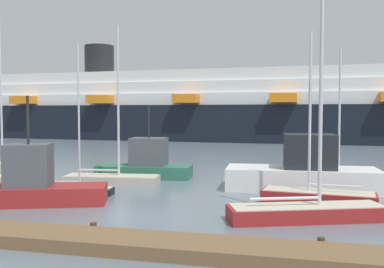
{
  "coord_description": "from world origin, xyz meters",
  "views": [
    {
      "loc": [
        7.2,
        -17.97,
        4.68
      ],
      "look_at": [
        0.0,
        12.36,
        3.02
      ],
      "focal_mm": 40.33,
      "sensor_mm": 36.0,
      "label": 1
    }
  ],
  "objects": [
    {
      "name": "ground_plane",
      "position": [
        0.0,
        0.0,
        0.0
      ],
      "size": [
        600.0,
        600.0,
        0.0
      ],
      "primitive_type": "plane",
      "color": "slate"
    },
    {
      "name": "dock_pier",
      "position": [
        0.0,
        -4.54,
        0.23
      ],
      "size": [
        20.27,
        2.15,
        0.54
      ],
      "color": "brown",
      "rests_on": "ground_plane"
    },
    {
      "name": "sailboat_0",
      "position": [
        8.4,
        4.3,
        0.44
      ],
      "size": [
        5.69,
        2.29,
        8.63
      ],
      "rotation": [
        0.0,
        0.0,
        3.02
      ],
      "color": "maroon",
      "rests_on": "ground_plane"
    },
    {
      "name": "sailboat_1",
      "position": [
        -4.79,
        3.83,
        0.4
      ],
      "size": [
        4.55,
        1.66,
        8.37
      ],
      "rotation": [
        0.0,
        0.0,
        0.15
      ],
      "color": "black",
      "rests_on": "ground_plane"
    },
    {
      "name": "sailboat_2",
      "position": [
        -14.1,
        10.77,
        0.6
      ],
      "size": [
        6.57,
        2.41,
        12.89
      ],
      "rotation": [
        0.0,
        0.0,
        3.25
      ],
      "color": "#BCB29E",
      "rests_on": "ground_plane"
    },
    {
      "name": "sailboat_3",
      "position": [
        7.79,
        0.9,
        0.53
      ],
      "size": [
        6.93,
        3.86,
        10.97
      ],
      "rotation": [
        0.0,
        0.0,
        0.35
      ],
      "color": "maroon",
      "rests_on": "ground_plane"
    },
    {
      "name": "sailboat_6",
      "position": [
        9.65,
        11.99,
        0.5
      ],
      "size": [
        6.12,
        3.12,
        8.86
      ],
      "rotation": [
        0.0,
        0.0,
        -0.31
      ],
      "color": "#BCB29E",
      "rests_on": "ground_plane"
    },
    {
      "name": "sailboat_7",
      "position": [
        -4.06,
        7.31,
        0.46
      ],
      "size": [
        6.17,
        2.34,
        10.02
      ],
      "rotation": [
        0.0,
        0.0,
        0.12
      ],
      "color": "#BCB29E",
      "rests_on": "ground_plane"
    },
    {
      "name": "fishing_boat_0",
      "position": [
        -2.91,
        10.61,
        0.98
      ],
      "size": [
        6.74,
        2.84,
        5.11
      ],
      "rotation": [
        0.0,
        0.0,
        0.08
      ],
      "color": "#2D6B51",
      "rests_on": "ground_plane"
    },
    {
      "name": "fishing_boat_1",
      "position": [
        7.79,
        8.26,
        1.13
      ],
      "size": [
        8.97,
        3.64,
        6.41
      ],
      "rotation": [
        0.0,
        0.0,
        0.06
      ],
      "color": "white",
      "rests_on": "ground_plane"
    },
    {
      "name": "fishing_boat_2",
      "position": [
        -5.49,
        1.06,
        1.0
      ],
      "size": [
        7.22,
        4.35,
        5.44
      ],
      "rotation": [
        0.0,
        0.0,
        3.48
      ],
      "color": "maroon",
      "rests_on": "ground_plane"
    },
    {
      "name": "channel_buoy_1",
      "position": [
        -18.3,
        16.98,
        0.29
      ],
      "size": [
        0.55,
        0.55,
        1.4
      ],
      "color": "green",
      "rests_on": "ground_plane"
    },
    {
      "name": "cruise_ship",
      "position": [
        -8.41,
        52.29,
        5.15
      ],
      "size": [
        102.97,
        20.13,
        16.28
      ],
      "rotation": [
        0.0,
        0.0,
        -0.05
      ],
      "color": "black",
      "rests_on": "ground_plane"
    }
  ]
}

